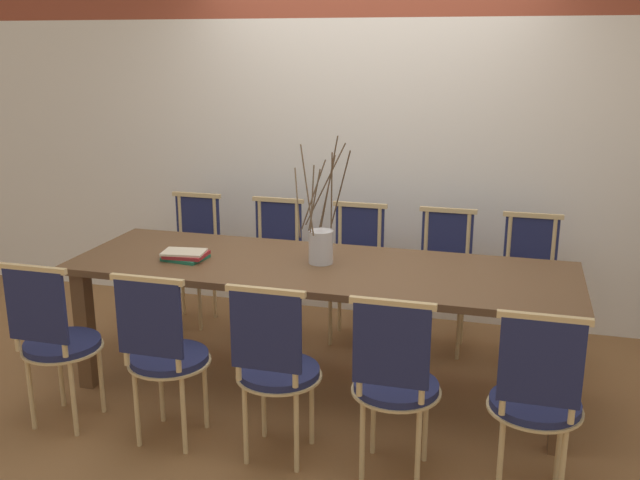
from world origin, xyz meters
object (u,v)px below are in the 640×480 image
(chair_far_center, at_px, (355,268))
(vase_centerpiece, at_px, (321,243))
(book_stack, at_px, (186,255))
(chair_near_center, at_px, (275,365))
(dining_table, at_px, (320,280))

(chair_far_center, bearing_deg, vase_centerpiece, 87.20)
(book_stack, bearing_deg, vase_centerpiece, 10.83)
(chair_near_center, xyz_separation_m, chair_far_center, (0.03, 1.60, 0.00))
(dining_table, height_order, chair_far_center, chair_far_center)
(dining_table, relative_size, book_stack, 11.00)
(chair_far_center, height_order, book_stack, chair_far_center)
(vase_centerpiece, relative_size, book_stack, 2.79)
(vase_centerpiece, height_order, book_stack, vase_centerpiece)
(chair_far_center, xyz_separation_m, vase_centerpiece, (-0.04, -0.76, 0.38))
(dining_table, xyz_separation_m, vase_centerpiece, (-0.01, 0.04, 0.21))
(chair_near_center, bearing_deg, chair_far_center, 88.86)
(dining_table, xyz_separation_m, book_stack, (-0.80, -0.11, 0.12))
(book_stack, bearing_deg, dining_table, 7.70)
(chair_far_center, height_order, vase_centerpiece, vase_centerpiece)
(dining_table, height_order, vase_centerpiece, vase_centerpiece)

